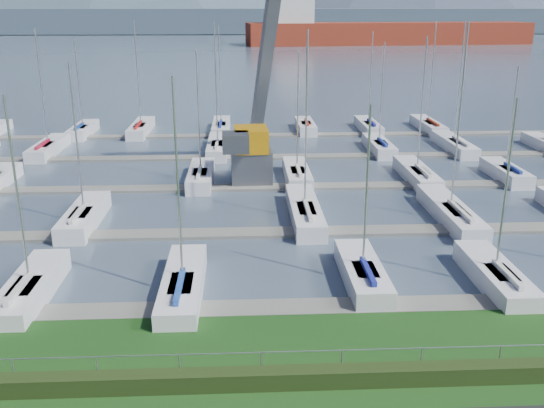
{
  "coord_description": "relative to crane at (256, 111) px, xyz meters",
  "views": [
    {
      "loc": [
        -1.56,
        -19.42,
        13.31
      ],
      "look_at": [
        0.0,
        12.0,
        3.0
      ],
      "focal_mm": 40.0,
      "sensor_mm": 36.0,
      "label": 1
    }
  ],
  "objects": [
    {
      "name": "sailboat_fleet",
      "position": [
        -1.0,
        0.07,
        -0.01
      ],
      "size": [
        74.49,
        49.5,
        12.95
      ],
      "color": "silver",
      "rests_on": "water"
    },
    {
      "name": "hedge",
      "position": [
        0.44,
        -29.23,
        -4.98
      ],
      "size": [
        80.0,
        0.7,
        0.7
      ],
      "primitive_type": "cube",
      "color": "#243513",
      "rests_on": "grass"
    },
    {
      "name": "cargo_ship_mid",
      "position": [
        49.34,
        181.96,
        -1.84
      ],
      "size": [
        106.38,
        27.8,
        21.5
      ],
      "rotation": [
        0.0,
        0.0,
        0.09
      ],
      "color": "maroon",
      "rests_on": "water"
    },
    {
      "name": "crane",
      "position": [
        0.0,
        0.0,
        0.0
      ],
      "size": [
        5.73,
        13.23,
        22.35
      ],
      "rotation": [
        0.0,
        0.0,
        0.04
      ],
      "color": "slate",
      "rests_on": "water"
    },
    {
      "name": "water",
      "position": [
        0.44,
        231.17,
        -5.73
      ],
      "size": [
        800.0,
        540.0,
        0.2
      ],
      "primitive_type": "cube",
      "color": "#4A596C"
    },
    {
      "name": "fence",
      "position": [
        0.44,
        -28.83,
        -4.13
      ],
      "size": [
        80.0,
        0.04,
        0.04
      ],
      "primitive_type": "cylinder",
      "rotation": [
        0.0,
        1.57,
        0.0
      ],
      "color": "#93979B",
      "rests_on": "grass"
    },
    {
      "name": "docks",
      "position": [
        0.44,
        -2.83,
        -5.55
      ],
      "size": [
        90.0,
        41.6,
        0.25
      ],
      "color": "slate",
      "rests_on": "water"
    },
    {
      "name": "foothill",
      "position": [
        0.44,
        301.17,
        0.67
      ],
      "size": [
        900.0,
        80.0,
        12.0
      ],
      "primitive_type": "cube",
      "color": "#455766",
      "rests_on": "water"
    }
  ]
}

